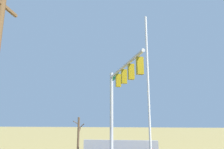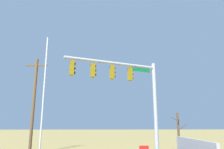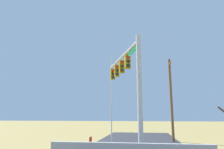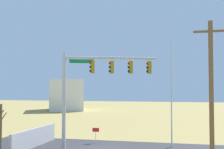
# 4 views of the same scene
# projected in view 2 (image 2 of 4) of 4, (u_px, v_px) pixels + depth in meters

# --- Properties ---
(retaining_fence) EXTENTS (0.20, 6.75, 1.41)m
(retaining_fence) POSITION_uv_depth(u_px,v_px,m) (194.00, 149.00, 15.00)
(retaining_fence) COLOR #A8A8AD
(retaining_fence) RESTS_ON ground_plane
(signal_mast) EXTENTS (6.71, 2.84, 7.10)m
(signal_mast) POSITION_uv_depth(u_px,v_px,m) (129.00, 86.00, 15.47)
(signal_mast) COLOR #B2B5BA
(signal_mast) RESTS_ON ground_plane
(flagpole) EXTENTS (0.10, 0.10, 8.05)m
(flagpole) POSITION_uv_depth(u_px,v_px,m) (43.00, 98.00, 13.19)
(flagpole) COLOR silver
(flagpole) RESTS_ON ground_plane
(utility_pole) EXTENTS (1.90, 0.26, 8.30)m
(utility_pole) POSITION_uv_depth(u_px,v_px,m) (34.00, 102.00, 18.74)
(utility_pole) COLOR brown
(utility_pole) RESTS_ON ground_plane
(bare_tree) EXTENTS (1.27, 1.02, 3.45)m
(bare_tree) POSITION_uv_depth(u_px,v_px,m) (178.00, 131.00, 19.18)
(bare_tree) COLOR brown
(bare_tree) RESTS_ON ground_plane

